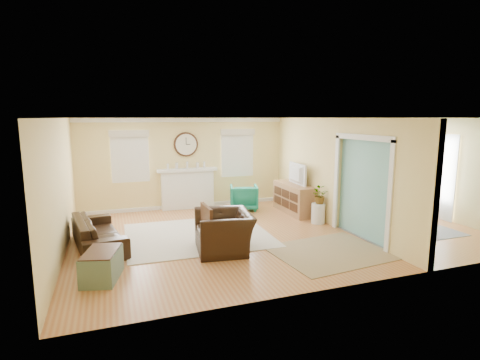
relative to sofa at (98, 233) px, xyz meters
name	(u,v)px	position (x,y,z in m)	size (l,w,h in m)	color
floor	(277,231)	(3.88, -0.21, -0.31)	(9.00, 9.00, 0.00)	#AA6132
wall_back	(235,161)	(3.88, 2.79, 0.99)	(9.00, 0.02, 2.60)	#E6CE7D
wall_front	(361,204)	(3.88, -3.21, 0.99)	(9.00, 0.02, 2.60)	#E6CE7D
wall_left	(60,188)	(-0.62, -0.21, 0.99)	(0.02, 6.00, 2.60)	#E6CE7D
wall_right	(431,167)	(8.38, -0.21, 0.99)	(0.02, 6.00, 2.60)	#E6CE7D
ceiling	(278,118)	(3.88, -0.21, 2.29)	(9.00, 6.00, 0.02)	white
partition	(328,169)	(5.40, 0.08, 1.05)	(0.17, 6.00, 2.60)	#E6CE7D
fireplace	(188,188)	(2.38, 2.67, 0.29)	(1.70, 0.30, 1.17)	white
wall_clock	(186,144)	(2.38, 2.76, 1.54)	(0.70, 0.07, 0.70)	#3F2310
window_left	(130,153)	(0.83, 2.75, 1.35)	(1.05, 0.13, 1.42)	white
window_right	(237,150)	(3.93, 2.75, 1.35)	(1.05, 0.13, 1.42)	white
french_doors	(429,175)	(8.34, -0.21, 0.79)	(0.06, 1.70, 2.20)	white
pendant	(387,134)	(6.88, -0.21, 1.90)	(0.30, 0.30, 0.55)	gold
rug_cream	(198,235)	(2.08, 0.08, -0.30)	(3.11, 2.70, 0.02)	beige
rug_jute	(330,252)	(4.28, -1.83, -0.30)	(2.16, 1.77, 0.01)	#987B5B
rug_grey	(380,223)	(6.61, -0.46, -0.30)	(2.45, 3.06, 0.01)	slate
sofa	(98,233)	(0.00, 0.00, 0.00)	(2.09, 0.82, 0.61)	black
eames_chair	(224,232)	(2.35, -1.04, 0.09)	(1.20, 1.05, 0.78)	black
green_chair	(244,197)	(3.87, 1.99, 0.05)	(0.76, 0.78, 0.71)	#097459
trunk	(102,265)	(0.08, -1.66, -0.06)	(0.70, 0.93, 0.48)	slate
credenza	(294,198)	(5.06, 1.19, 0.10)	(0.55, 1.62, 0.80)	#A47D51
tv	(294,174)	(5.05, 1.19, 0.78)	(1.00, 0.13, 0.58)	black
garden_stool	(318,213)	(5.13, 0.04, -0.06)	(0.34, 0.34, 0.50)	white
potted_plant	(319,195)	(5.13, 0.04, 0.41)	(0.39, 0.34, 0.43)	#337F33
dining_table	(381,211)	(6.61, -0.46, 0.00)	(1.72, 0.96, 0.60)	#3F2310
dining_chair_n	(351,192)	(6.53, 0.66, 0.28)	(0.46, 0.46, 1.00)	slate
dining_chair_s	(415,208)	(6.64, -1.52, 0.31)	(0.56, 0.56, 1.04)	slate
dining_chair_w	(360,205)	(5.91, -0.54, 0.23)	(0.49, 0.49, 0.91)	white
dining_chair_e	(402,198)	(7.25, -0.45, 0.29)	(0.52, 0.52, 1.01)	slate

